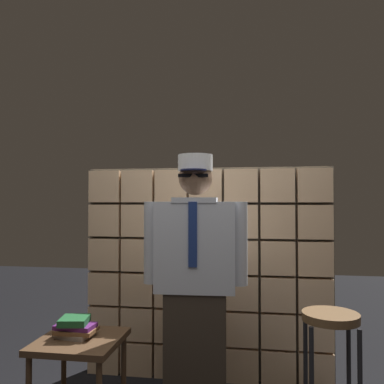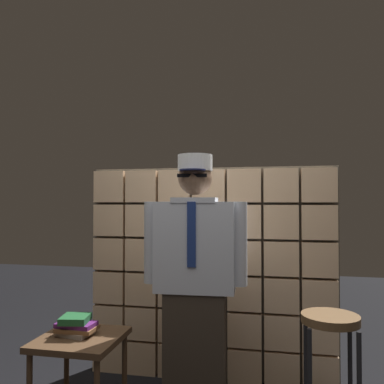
% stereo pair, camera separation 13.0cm
% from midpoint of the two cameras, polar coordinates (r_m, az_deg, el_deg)
% --- Properties ---
extents(glass_block_wall, '(2.05, 0.10, 1.76)m').
position_cam_midpoint_polar(glass_block_wall, '(3.31, 3.66, -11.78)').
color(glass_block_wall, '#E0B78C').
rests_on(glass_block_wall, ground).
extents(standing_person, '(0.71, 0.30, 1.77)m').
position_cam_midpoint_polar(standing_person, '(2.71, 1.81, -12.72)').
color(standing_person, '#382D23').
rests_on(standing_person, ground).
extents(bar_stool, '(0.34, 0.34, 0.78)m').
position_cam_midpoint_polar(bar_stool, '(2.67, 20.89, -20.46)').
color(bar_stool, brown).
rests_on(bar_stool, ground).
extents(side_table, '(0.52, 0.52, 0.58)m').
position_cam_midpoint_polar(side_table, '(2.83, -14.55, -21.12)').
color(side_table, '#513823').
rests_on(side_table, ground).
extents(book_stack, '(0.26, 0.20, 0.12)m').
position_cam_midpoint_polar(book_stack, '(2.82, -15.14, -18.20)').
color(book_stack, gray).
rests_on(book_stack, side_table).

